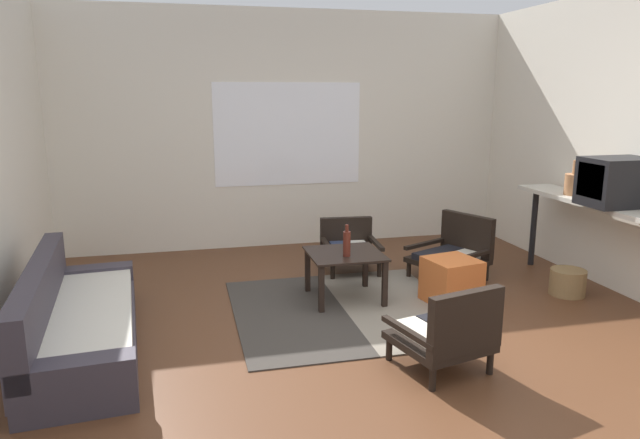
{
  "coord_description": "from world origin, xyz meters",
  "views": [
    {
      "loc": [
        -1.22,
        -3.58,
        1.79
      ],
      "look_at": [
        -0.11,
        0.99,
        0.74
      ],
      "focal_mm": 32.27,
      "sensor_mm": 36.0,
      "label": 1
    }
  ],
  "objects_px": {
    "armchair_striped_foreground": "(448,333)",
    "console_shelf": "(595,211)",
    "couch": "(76,322)",
    "armchair_by_window": "(350,246)",
    "wicker_basket": "(568,282)",
    "glass_bottle": "(347,243)",
    "clay_vase": "(575,183)",
    "crt_television": "(618,182)",
    "armchair_corner": "(454,250)",
    "coffee_table": "(345,261)",
    "ottoman_orange": "(451,281)"
  },
  "relations": [
    {
      "from": "armchair_striped_foreground",
      "to": "console_shelf",
      "type": "distance_m",
      "value": 2.28
    },
    {
      "from": "armchair_striped_foreground",
      "to": "glass_bottle",
      "type": "relative_size",
      "value": 2.45
    },
    {
      "from": "couch",
      "to": "armchair_corner",
      "type": "height_order",
      "value": "couch"
    },
    {
      "from": "couch",
      "to": "coffee_table",
      "type": "relative_size",
      "value": 3.28
    },
    {
      "from": "console_shelf",
      "to": "ottoman_orange",
      "type": "bearing_deg",
      "value": 178.41
    },
    {
      "from": "clay_vase",
      "to": "glass_bottle",
      "type": "xyz_separation_m",
      "value": [
        -2.22,
        -0.06,
        -0.42
      ]
    },
    {
      "from": "armchair_striped_foreground",
      "to": "glass_bottle",
      "type": "xyz_separation_m",
      "value": [
        -0.29,
        1.35,
        0.27
      ]
    },
    {
      "from": "ottoman_orange",
      "to": "couch",
      "type": "bearing_deg",
      "value": -175.91
    },
    {
      "from": "console_shelf",
      "to": "wicker_basket",
      "type": "xyz_separation_m",
      "value": [
        -0.22,
        -0.01,
        -0.64
      ]
    },
    {
      "from": "wicker_basket",
      "to": "console_shelf",
      "type": "bearing_deg",
      "value": 3.41
    },
    {
      "from": "armchair_by_window",
      "to": "glass_bottle",
      "type": "relative_size",
      "value": 2.32
    },
    {
      "from": "console_shelf",
      "to": "glass_bottle",
      "type": "xyz_separation_m",
      "value": [
        -2.22,
        0.24,
        -0.22
      ]
    },
    {
      "from": "ottoman_orange",
      "to": "console_shelf",
      "type": "distance_m",
      "value": 1.45
    },
    {
      "from": "couch",
      "to": "glass_bottle",
      "type": "xyz_separation_m",
      "value": [
        2.11,
        0.42,
        0.34
      ]
    },
    {
      "from": "console_shelf",
      "to": "glass_bottle",
      "type": "bearing_deg",
      "value": 173.8
    },
    {
      "from": "couch",
      "to": "armchair_by_window",
      "type": "bearing_deg",
      "value": 29.45
    },
    {
      "from": "clay_vase",
      "to": "armchair_striped_foreground",
      "type": "bearing_deg",
      "value": -144.04
    },
    {
      "from": "glass_bottle",
      "to": "wicker_basket",
      "type": "height_order",
      "value": "glass_bottle"
    },
    {
      "from": "crt_television",
      "to": "glass_bottle",
      "type": "distance_m",
      "value": 2.33
    },
    {
      "from": "armchair_by_window",
      "to": "console_shelf",
      "type": "relative_size",
      "value": 0.34
    },
    {
      "from": "couch",
      "to": "armchair_by_window",
      "type": "distance_m",
      "value": 2.77
    },
    {
      "from": "clay_vase",
      "to": "armchair_corner",
      "type": "bearing_deg",
      "value": 158.47
    },
    {
      "from": "armchair_by_window",
      "to": "wicker_basket",
      "type": "relative_size",
      "value": 2.04
    },
    {
      "from": "crt_television",
      "to": "glass_bottle",
      "type": "xyz_separation_m",
      "value": [
        -2.22,
        0.47,
        -0.51
      ]
    },
    {
      "from": "crt_television",
      "to": "armchair_by_window",
      "type": "bearing_deg",
      "value": 143.35
    },
    {
      "from": "armchair_corner",
      "to": "console_shelf",
      "type": "height_order",
      "value": "console_shelf"
    },
    {
      "from": "armchair_striped_foreground",
      "to": "wicker_basket",
      "type": "relative_size",
      "value": 2.15
    },
    {
      "from": "wicker_basket",
      "to": "armchair_by_window",
      "type": "bearing_deg",
      "value": 144.62
    },
    {
      "from": "coffee_table",
      "to": "clay_vase",
      "type": "height_order",
      "value": "clay_vase"
    },
    {
      "from": "armchair_corner",
      "to": "ottoman_orange",
      "type": "height_order",
      "value": "armchair_corner"
    },
    {
      "from": "couch",
      "to": "clay_vase",
      "type": "height_order",
      "value": "clay_vase"
    },
    {
      "from": "ottoman_orange",
      "to": "wicker_basket",
      "type": "bearing_deg",
      "value": -2.58
    },
    {
      "from": "couch",
      "to": "console_shelf",
      "type": "height_order",
      "value": "console_shelf"
    },
    {
      "from": "armchair_by_window",
      "to": "armchair_striped_foreground",
      "type": "relative_size",
      "value": 0.95
    },
    {
      "from": "armchair_striped_foreground",
      "to": "console_shelf",
      "type": "relative_size",
      "value": 0.36
    },
    {
      "from": "armchair_striped_foreground",
      "to": "crt_television",
      "type": "bearing_deg",
      "value": 24.31
    },
    {
      "from": "couch",
      "to": "wicker_basket",
      "type": "height_order",
      "value": "couch"
    },
    {
      "from": "crt_television",
      "to": "glass_bottle",
      "type": "height_order",
      "value": "crt_television"
    },
    {
      "from": "armchair_by_window",
      "to": "armchair_corner",
      "type": "xyz_separation_m",
      "value": [
        0.92,
        -0.5,
        0.03
      ]
    },
    {
      "from": "clay_vase",
      "to": "couch",
      "type": "bearing_deg",
      "value": -173.75
    },
    {
      "from": "coffee_table",
      "to": "crt_television",
      "type": "relative_size",
      "value": 1.15
    },
    {
      "from": "armchair_striped_foreground",
      "to": "armchair_corner",
      "type": "height_order",
      "value": "armchair_corner"
    },
    {
      "from": "armchair_corner",
      "to": "couch",
      "type": "bearing_deg",
      "value": -165.43
    },
    {
      "from": "armchair_striped_foreground",
      "to": "ottoman_orange",
      "type": "bearing_deg",
      "value": 62.57
    },
    {
      "from": "armchair_corner",
      "to": "glass_bottle",
      "type": "bearing_deg",
      "value": -159.9
    },
    {
      "from": "couch",
      "to": "coffee_table",
      "type": "height_order",
      "value": "couch"
    },
    {
      "from": "wicker_basket",
      "to": "armchair_corner",
      "type": "bearing_deg",
      "value": 137.73
    },
    {
      "from": "armchair_by_window",
      "to": "wicker_basket",
      "type": "height_order",
      "value": "armchair_by_window"
    },
    {
      "from": "couch",
      "to": "console_shelf",
      "type": "bearing_deg",
      "value": 2.33
    },
    {
      "from": "coffee_table",
      "to": "ottoman_orange",
      "type": "relative_size",
      "value": 1.57
    }
  ]
}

